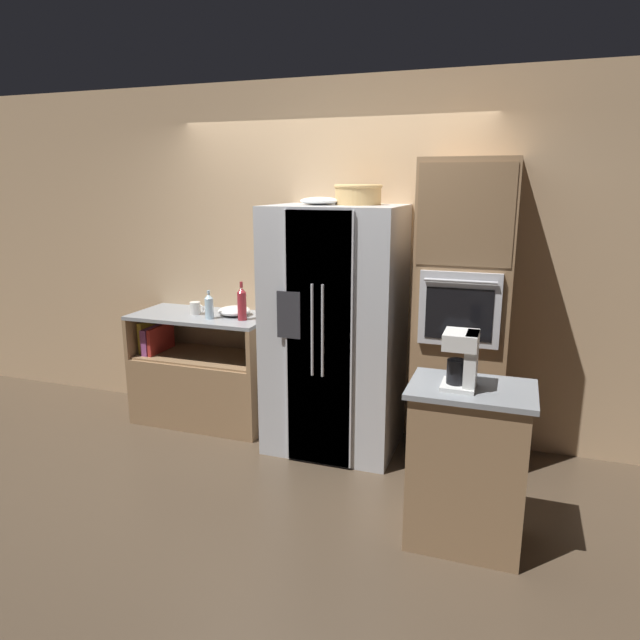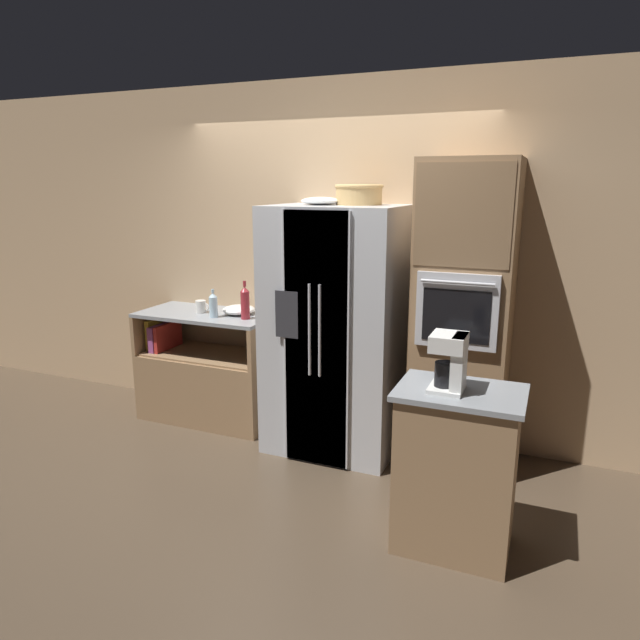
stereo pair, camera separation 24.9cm
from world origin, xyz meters
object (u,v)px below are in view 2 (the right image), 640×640
Objects in this scene: bottle_short at (213,305)px; coffee_maker at (452,360)px; wicker_basket at (359,194)px; refrigerator at (335,330)px; bottle_tall at (245,302)px; mixing_bowl at (239,310)px; fruit_bowl at (321,201)px; mug at (201,307)px; wall_oven at (463,318)px.

coffee_maker is (2.09, -0.95, 0.06)m from bottle_short.
coffee_maker is at bearing -50.37° from wicker_basket.
refrigerator is at bearing -145.11° from wicker_basket.
wicker_basket is 1.51× the size of bottle_short.
wicker_basket reaches higher than bottle_tall.
mixing_bowl is 0.87× the size of coffee_maker.
fruit_bowl reaches higher than refrigerator.
bottle_short is at bearing -27.97° from mug.
wall_oven reaches higher than mixing_bowl.
mug is (-1.24, 0.07, 0.07)m from refrigerator.
mixing_bowl is (-0.80, 0.14, -0.91)m from fruit_bowl.
bottle_short is (-1.98, -0.11, -0.04)m from wall_oven.
mixing_bowl is at bearing 136.49° from bottle_tall.
mug is at bearing -179.82° from wall_oven.
coffee_maker is (1.82, -1.00, 0.03)m from bottle_tall.
refrigerator is 6.86× the size of mixing_bowl.
bottle_tall is 1.34× the size of bottle_short.
wicker_basket is 1.13× the size of coffee_maker.
refrigerator is 5.97× the size of bottle_tall.
mug is 2.51m from coffee_maker.
wall_oven is 7.56× the size of fruit_bowl.
bottle_tall is (-0.92, -0.08, -0.86)m from wicker_basket.
mug is (-0.19, 0.10, -0.05)m from bottle_short.
wall_oven is at bearing 3.08° from bottle_short.
wall_oven reaches higher than mug.
bottle_tall is at bearing -178.03° from wall_oven.
mixing_bowl is 2.27m from coffee_maker.
coffee_maker reaches higher than mixing_bowl.
mug is at bearing 173.51° from bottle_tall.
wall_oven is at bearing 3.44° from fruit_bowl.
wall_oven is 6.99× the size of bottle_tall.
coffee_maker is at bearing -24.83° from mug.
wicker_basket reaches higher than coffee_maker.
fruit_bowl is 0.93× the size of coffee_maker.
bottle_tall reaches higher than mug.
bottle_tall reaches higher than bottle_short.
mug is 0.40× the size of coffee_maker.
wicker_basket is at bearing 34.89° from refrigerator.
refrigerator reaches higher than mug.
coffee_maker is at bearing -43.56° from refrigerator.
bottle_tall is at bearing -43.51° from mixing_bowl.
fruit_bowl is at bearing -176.56° from wall_oven.
fruit_bowl is 1.72m from coffee_maker.
refrigerator reaches higher than bottle_tall.
coffee_maker is (1.16, -1.00, -0.78)m from fruit_bowl.
fruit_bowl is 1.22m from mixing_bowl.
mixing_bowl is (-1.06, 0.05, -0.96)m from wicker_basket.
wicker_basket is at bearing 178.55° from wall_oven.
bottle_short is at bearing -178.39° from refrigerator.
coffee_maker is at bearing -24.54° from bottle_short.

